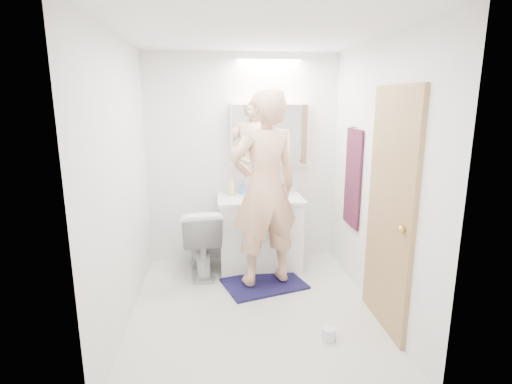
{
  "coord_description": "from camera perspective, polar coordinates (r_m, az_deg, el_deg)",
  "views": [
    {
      "loc": [
        -0.33,
        -3.33,
        1.89
      ],
      "look_at": [
        0.05,
        0.25,
        1.05
      ],
      "focal_mm": 28.0,
      "sensor_mm": 36.0,
      "label": 1
    }
  ],
  "objects": [
    {
      "name": "floor",
      "position": [
        3.84,
        -0.36,
        -16.32
      ],
      "size": [
        2.5,
        2.5,
        0.0
      ],
      "primitive_type": "plane",
      "color": "silver",
      "rests_on": "ground"
    },
    {
      "name": "ceiling",
      "position": [
        3.38,
        -0.42,
        21.8
      ],
      "size": [
        2.5,
        2.5,
        0.0
      ],
      "primitive_type": "plane",
      "rotation": [
        3.14,
        0.0,
        0.0
      ],
      "color": "white",
      "rests_on": "floor"
    },
    {
      "name": "wall_back",
      "position": [
        4.64,
        -1.92,
        4.58
      ],
      "size": [
        2.5,
        0.0,
        2.5
      ],
      "primitive_type": "plane",
      "rotation": [
        1.57,
        0.0,
        0.0
      ],
      "color": "white",
      "rests_on": "floor"
    },
    {
      "name": "wall_front",
      "position": [
        2.22,
        2.83,
        -5.03
      ],
      "size": [
        2.5,
        0.0,
        2.5
      ],
      "primitive_type": "plane",
      "rotation": [
        -1.57,
        0.0,
        0.0
      ],
      "color": "white",
      "rests_on": "floor"
    },
    {
      "name": "wall_left",
      "position": [
        3.49,
        -18.69,
        1.02
      ],
      "size": [
        0.0,
        2.5,
        2.5
      ],
      "primitive_type": "plane",
      "rotation": [
        1.57,
        0.0,
        1.57
      ],
      "color": "white",
      "rests_on": "floor"
    },
    {
      "name": "wall_right",
      "position": [
        3.69,
        16.88,
        1.78
      ],
      "size": [
        0.0,
        2.5,
        2.5
      ],
      "primitive_type": "plane",
      "rotation": [
        1.57,
        0.0,
        -1.57
      ],
      "color": "white",
      "rests_on": "floor"
    },
    {
      "name": "vanity_cabinet",
      "position": [
        4.58,
        0.57,
        -6.0
      ],
      "size": [
        0.9,
        0.55,
        0.78
      ],
      "primitive_type": "cube",
      "color": "white",
      "rests_on": "floor"
    },
    {
      "name": "countertop",
      "position": [
        4.46,
        0.58,
        -1.01
      ],
      "size": [
        0.95,
        0.58,
        0.04
      ],
      "primitive_type": "cube",
      "color": "white",
      "rests_on": "vanity_cabinet"
    },
    {
      "name": "sink_basin",
      "position": [
        4.48,
        0.54,
        -0.48
      ],
      "size": [
        0.36,
        0.36,
        0.03
      ],
      "primitive_type": "cylinder",
      "color": "white",
      "rests_on": "countertop"
    },
    {
      "name": "faucet",
      "position": [
        4.65,
        0.27,
        0.84
      ],
      "size": [
        0.02,
        0.02,
        0.16
      ],
      "primitive_type": "cylinder",
      "color": "silver",
      "rests_on": "countertop"
    },
    {
      "name": "medicine_cabinet",
      "position": [
        4.57,
        1.91,
        8.23
      ],
      "size": [
        0.88,
        0.14,
        0.7
      ],
      "primitive_type": "cube",
      "color": "white",
      "rests_on": "wall_back"
    },
    {
      "name": "mirror_panel",
      "position": [
        4.49,
        2.05,
        8.15
      ],
      "size": [
        0.84,
        0.01,
        0.66
      ],
      "primitive_type": "cube",
      "color": "silver",
      "rests_on": "medicine_cabinet"
    },
    {
      "name": "toilet",
      "position": [
        4.45,
        -7.95,
        -6.85
      ],
      "size": [
        0.5,
        0.79,
        0.76
      ],
      "primitive_type": "imported",
      "rotation": [
        0.0,
        0.0,
        3.25
      ],
      "color": "silver",
      "rests_on": "floor"
    },
    {
      "name": "bath_rug",
      "position": [
        4.27,
        1.16,
        -12.95
      ],
      "size": [
        0.93,
        0.76,
        0.02
      ],
      "primitive_type": "cube",
      "rotation": [
        0.0,
        0.0,
        0.3
      ],
      "color": "#1A1441",
      "rests_on": "floor"
    },
    {
      "name": "person",
      "position": [
        3.93,
        1.23,
        0.42
      ],
      "size": [
        0.82,
        0.65,
        1.95
      ],
      "primitive_type": "imported",
      "rotation": [
        0.0,
        0.0,
        3.44
      ],
      "color": "#E4AE88",
      "rests_on": "bath_rug"
    },
    {
      "name": "door",
      "position": [
        3.41,
        18.6,
        -2.68
      ],
      "size": [
        0.04,
        0.8,
        2.0
      ],
      "primitive_type": "cube",
      "color": "tan",
      "rests_on": "wall_right"
    },
    {
      "name": "door_knob",
      "position": [
        3.15,
        20.1,
        -5.04
      ],
      "size": [
        0.06,
        0.06,
        0.06
      ],
      "primitive_type": "sphere",
      "color": "gold",
      "rests_on": "door"
    },
    {
      "name": "towel",
      "position": [
        4.2,
        13.64,
        1.93
      ],
      "size": [
        0.02,
        0.42,
        1.0
      ],
      "primitive_type": "cube",
      "color": "#121B3A",
      "rests_on": "wall_right"
    },
    {
      "name": "towel_hook",
      "position": [
        4.13,
        13.86,
        9.01
      ],
      "size": [
        0.07,
        0.02,
        0.02
      ],
      "primitive_type": "cylinder",
      "rotation": [
        0.0,
        1.57,
        0.0
      ],
      "color": "silver",
      "rests_on": "wall_right"
    },
    {
      "name": "soap_bottle_a",
      "position": [
        4.55,
        -3.56,
        0.92
      ],
      "size": [
        0.1,
        0.1,
        0.22
      ],
      "primitive_type": "imported",
      "rotation": [
        0.0,
        0.0,
        0.26
      ],
      "color": "beige",
      "rests_on": "countertop"
    },
    {
      "name": "soap_bottle_b",
      "position": [
        4.6,
        -1.79,
        0.66
      ],
      "size": [
        0.1,
        0.1,
        0.15
      ],
      "primitive_type": "imported",
      "rotation": [
        0.0,
        0.0,
        -0.75
      ],
      "color": "#6093CE",
      "rests_on": "countertop"
    },
    {
      "name": "toothbrush_cup",
      "position": [
        4.63,
        3.31,
        0.41
      ],
      "size": [
        0.14,
        0.14,
        0.1
      ],
      "primitive_type": "imported",
      "rotation": [
        0.0,
        0.0,
        0.27
      ],
      "color": "#434BCB",
      "rests_on": "countertop"
    },
    {
      "name": "toilet_paper_roll",
      "position": [
        3.45,
        10.37,
        -19.32
      ],
      "size": [
        0.11,
        0.11,
        0.1
      ],
      "primitive_type": "cylinder",
      "color": "silver",
      "rests_on": "floor"
    }
  ]
}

